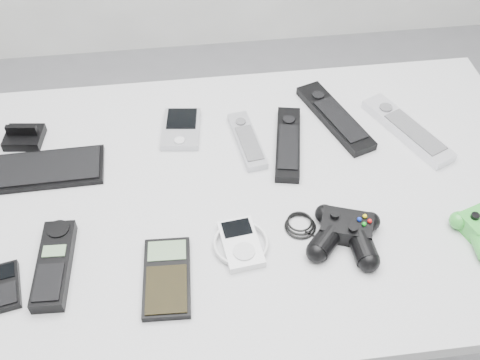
{
  "coord_description": "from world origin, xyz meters",
  "views": [
    {
      "loc": [
        -0.21,
        -0.67,
        1.61
      ],
      "look_at": [
        -0.12,
        0.08,
        0.8
      ],
      "focal_mm": 42.0,
      "sensor_mm": 36.0,
      "label": 1
    }
  ],
  "objects": [
    {
      "name": "desk",
      "position": [
        -0.08,
        0.07,
        0.71
      ],
      "size": [
        1.16,
        0.75,
        0.78
      ],
      "color": "#A8A8AB",
      "rests_on": "floor"
    },
    {
      "name": "pda_keyboard",
      "position": [
        -0.52,
        0.17,
        0.79
      ],
      "size": [
        0.25,
        0.11,
        0.02
      ],
      "primitive_type": "cube",
      "rotation": [
        0.0,
        0.0,
        0.02
      ],
      "color": "black",
      "rests_on": "desk"
    },
    {
      "name": "dock_bracket",
      "position": [
        -0.56,
        0.27,
        0.8
      ],
      "size": [
        0.09,
        0.08,
        0.04
      ],
      "primitive_type": "cube",
      "rotation": [
        0.0,
        0.0,
        -0.12
      ],
      "color": "black",
      "rests_on": "desk"
    },
    {
      "name": "pda",
      "position": [
        -0.23,
        0.25,
        0.79
      ],
      "size": [
        0.09,
        0.13,
        0.02
      ],
      "primitive_type": "cube",
      "rotation": [
        0.0,
        0.0,
        -0.12
      ],
      "color": "#A9AAB0",
      "rests_on": "desk"
    },
    {
      "name": "remote_silver_a",
      "position": [
        -0.09,
        0.2,
        0.79
      ],
      "size": [
        0.07,
        0.18,
        0.02
      ],
      "primitive_type": "cube",
      "rotation": [
        0.0,
        0.0,
        0.14
      ],
      "color": "#A9AAB0",
      "rests_on": "desk"
    },
    {
      "name": "remote_black_a",
      "position": [
        -0.0,
        0.18,
        0.79
      ],
      "size": [
        0.09,
        0.22,
        0.02
      ],
      "primitive_type": "cube",
      "rotation": [
        0.0,
        0.0,
        -0.2
      ],
      "color": "black",
      "rests_on": "desk"
    },
    {
      "name": "remote_black_b",
      "position": [
        0.11,
        0.25,
        0.79
      ],
      "size": [
        0.13,
        0.25,
        0.02
      ],
      "primitive_type": "cube",
      "rotation": [
        0.0,
        0.0,
        0.34
      ],
      "color": "black",
      "rests_on": "desk"
    },
    {
      "name": "remote_silver_b",
      "position": [
        0.26,
        0.19,
        0.79
      ],
      "size": [
        0.15,
        0.24,
        0.02
      ],
      "primitive_type": "cube",
      "rotation": [
        0.0,
        0.0,
        0.42
      ],
      "color": "silver",
      "rests_on": "desk"
    },
    {
      "name": "mobile_phone",
      "position": [
        -0.54,
        -0.11,
        0.79
      ],
      "size": [
        0.06,
        0.1,
        0.02
      ],
      "primitive_type": "cube",
      "rotation": [
        0.0,
        0.0,
        0.2
      ],
      "color": "black",
      "rests_on": "desk"
    },
    {
      "name": "cordless_handset",
      "position": [
        -0.47,
        -0.08,
        0.79
      ],
      "size": [
        0.06,
        0.18,
        0.03
      ],
      "primitive_type": "cube",
      "rotation": [
        0.0,
        0.0,
        -0.05
      ],
      "color": "black",
      "rests_on": "desk"
    },
    {
      "name": "calculator",
      "position": [
        -0.27,
        -0.12,
        0.79
      ],
      "size": [
        0.09,
        0.16,
        0.02
      ],
      "primitive_type": "cube",
      "rotation": [
        0.0,
        0.0,
        -0.05
      ],
      "color": "black",
      "rests_on": "desk"
    },
    {
      "name": "mp3_player",
      "position": [
        -0.14,
        -0.07,
        0.79
      ],
      "size": [
        0.11,
        0.12,
        0.02
      ],
      "primitive_type": "cube",
      "rotation": [
        0.0,
        0.0,
        0.12
      ],
      "color": "silver",
      "rests_on": "desk"
    },
    {
      "name": "controller_black",
      "position": [
        0.05,
        -0.08,
        0.8
      ],
      "size": [
        0.26,
        0.21,
        0.04
      ],
      "primitive_type": null,
      "rotation": [
        0.0,
        0.0,
        -0.34
      ],
      "color": "black",
      "rests_on": "desk"
    }
  ]
}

